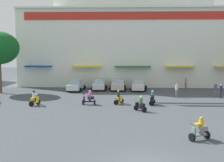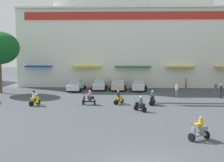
# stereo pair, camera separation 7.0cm
# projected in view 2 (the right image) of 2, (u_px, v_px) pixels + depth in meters

# --- Properties ---
(ground_plane) EXTENTS (128.00, 128.00, 0.00)m
(ground_plane) POSITION_uv_depth(u_px,v_px,m) (137.00, 112.00, 27.52)
(ground_plane) COLOR #43494F
(colonial_building) EXTENTS (34.82, 17.65, 20.86)m
(colonial_building) POSITION_uv_depth(u_px,v_px,m) (132.00, 28.00, 49.75)
(colonial_building) COLOR white
(colonial_building) RESTS_ON ground
(parked_car_0) EXTENTS (2.50, 4.57, 1.51)m
(parked_car_0) POSITION_uv_depth(u_px,v_px,m) (76.00, 85.00, 41.30)
(parked_car_0) COLOR silver
(parked_car_0) RESTS_ON ground
(parked_car_1) EXTENTS (2.34, 4.02, 1.49)m
(parked_car_1) POSITION_uv_depth(u_px,v_px,m) (99.00, 85.00, 42.04)
(parked_car_1) COLOR silver
(parked_car_1) RESTS_ON ground
(parked_car_2) EXTENTS (2.42, 4.48, 1.51)m
(parked_car_2) POSITION_uv_depth(u_px,v_px,m) (118.00, 85.00, 41.96)
(parked_car_2) COLOR beige
(parked_car_2) RESTS_ON ground
(parked_car_3) EXTENTS (2.52, 4.35, 1.49)m
(parked_car_3) POSITION_uv_depth(u_px,v_px,m) (139.00, 85.00, 41.39)
(parked_car_3) COLOR silver
(parked_car_3) RESTS_ON ground
(scooter_rider_0) EXTENTS (1.46, 1.11, 1.52)m
(scooter_rider_0) POSITION_uv_depth(u_px,v_px,m) (199.00, 130.00, 19.00)
(scooter_rider_0) COLOR black
(scooter_rider_0) RESTS_ON ground
(scooter_rider_1) EXTENTS (0.85, 1.49, 1.59)m
(scooter_rider_1) POSITION_uv_depth(u_px,v_px,m) (35.00, 99.00, 30.58)
(scooter_rider_1) COLOR black
(scooter_rider_1) RESTS_ON ground
(scooter_rider_3) EXTENTS (1.37, 0.55, 1.53)m
(scooter_rider_3) POSITION_uv_depth(u_px,v_px,m) (89.00, 99.00, 31.01)
(scooter_rider_3) COLOR black
(scooter_rider_3) RESTS_ON ground
(scooter_rider_4) EXTENTS (1.21, 1.38, 1.48)m
(scooter_rider_4) POSITION_uv_depth(u_px,v_px,m) (140.00, 105.00, 27.74)
(scooter_rider_4) COLOR black
(scooter_rider_4) RESTS_ON ground
(scooter_rider_5) EXTENTS (0.79, 1.42, 1.50)m
(scooter_rider_5) POSITION_uv_depth(u_px,v_px,m) (152.00, 99.00, 30.91)
(scooter_rider_5) COLOR black
(scooter_rider_5) RESTS_ON ground
(scooter_rider_6) EXTENTS (1.06, 1.47, 1.51)m
(scooter_rider_6) POSITION_uv_depth(u_px,v_px,m) (119.00, 98.00, 31.33)
(scooter_rider_6) COLOR black
(scooter_rider_6) RESTS_ON ground
(pedestrian_0) EXTENTS (0.55, 0.55, 1.65)m
(pedestrian_0) POSITION_uv_depth(u_px,v_px,m) (216.00, 89.00, 36.52)
(pedestrian_0) COLOR slate
(pedestrian_0) RESTS_ON ground
(pedestrian_1) EXTENTS (0.44, 0.44, 1.71)m
(pedestrian_1) POSITION_uv_depth(u_px,v_px,m) (186.00, 82.00, 42.99)
(pedestrian_1) COLOR #44493D
(pedestrian_1) RESTS_ON ground
(pedestrian_2) EXTENTS (0.41, 0.41, 1.67)m
(pedestrian_2) POSITION_uv_depth(u_px,v_px,m) (177.00, 89.00, 35.61)
(pedestrian_2) COLOR gray
(pedestrian_2) RESTS_ON ground
(pedestrian_3) EXTENTS (0.47, 0.47, 1.68)m
(pedestrian_3) POSITION_uv_depth(u_px,v_px,m) (221.00, 90.00, 35.00)
(pedestrian_3) COLOR #262447
(pedestrian_3) RESTS_ON ground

